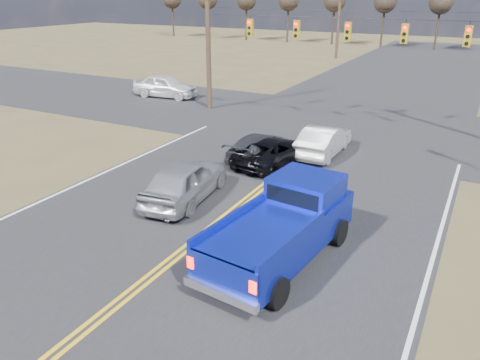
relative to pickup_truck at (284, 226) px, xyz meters
The scene contains 12 objects.
ground 4.16m from the pickup_truck, 134.67° to the right, with size 160.00×160.00×0.00m, color brown.
road_main 7.75m from the pickup_truck, 111.60° to the left, with size 14.00×120.00×0.02m, color #28282B.
road_cross 15.44m from the pickup_truck, 100.58° to the left, with size 120.00×12.00×0.02m, color #28282B.
signal_gantry 15.63m from the pickup_truck, 98.86° to the left, with size 19.60×4.83×10.00m.
utility_poles 15.01m from the pickup_truck, 101.30° to the left, with size 19.60×58.32×10.00m.
treeline 24.71m from the pickup_truck, 96.69° to the left, with size 87.00×117.80×7.40m.
pickup_truck is the anchor object (origin of this frame).
silver_suv 5.37m from the pickup_truck, 156.68° to the left, with size 1.84×4.58×1.56m, color #9EA0A6.
black_suv 8.09m from the pickup_truck, 116.67° to the left, with size 2.04×4.43×1.23m, color black.
white_car_queue 9.89m from the pickup_truck, 101.84° to the left, with size 1.52×4.37×1.44m, color silver.
dgrey_car_queue 8.72m from the pickup_truck, 120.48° to the left, with size 1.74×4.27×1.24m, color #35363B.
cross_car_west 23.53m from the pickup_truck, 134.85° to the left, with size 4.84×1.95×1.65m, color white.
Camera 1 is at (7.38, -8.36, 7.44)m, focal length 35.00 mm.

